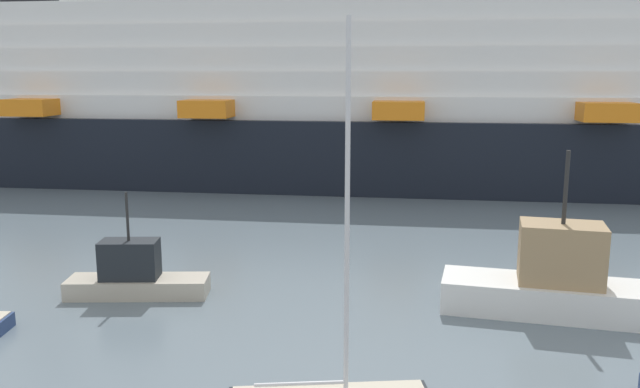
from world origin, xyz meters
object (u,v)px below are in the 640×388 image
fishing_boat_0 (135,276)px  fishing_boat_1 (552,282)px  cruise_ship (232,105)px  channel_buoy_0 (137,271)px

fishing_boat_0 → fishing_boat_1: bearing=172.2°
fishing_boat_0 → fishing_boat_1: fishing_boat_1 is taller
fishing_boat_1 → cruise_ship: 34.47m
fishing_boat_0 → channel_buoy_0: size_ratio=3.64×
fishing_boat_1 → cruise_ship: (-18.56, 28.64, 4.84)m
fishing_boat_1 → channel_buoy_0: bearing=-179.4°
fishing_boat_1 → fishing_boat_0: bearing=-172.3°
fishing_boat_0 → fishing_boat_1: size_ratio=0.72×
channel_buoy_0 → cruise_ship: cruise_ship is taller
fishing_boat_0 → channel_buoy_0: 2.31m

